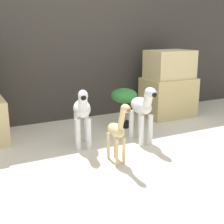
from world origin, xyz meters
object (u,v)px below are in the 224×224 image
object	(u,v)px
giraffe_figurine	(118,130)
potted_palm_front	(124,98)
zebra_left	(82,111)
zebra_right	(142,108)

from	to	relation	value
giraffe_figurine	potted_palm_front	world-z (taller)	giraffe_figurine
zebra_left	potted_palm_front	world-z (taller)	zebra_left
zebra_right	zebra_left	xyz separation A→B (m)	(-0.62, 0.18, 0.00)
zebra_left	potted_palm_front	bearing A→B (deg)	28.41
zebra_right	potted_palm_front	size ratio (longest dim) A/B	1.28
zebra_right	potted_palm_front	bearing A→B (deg)	80.98
zebra_right	potted_palm_front	distance (m)	0.57
potted_palm_front	giraffe_figurine	bearing A→B (deg)	-122.28
zebra_left	potted_palm_front	distance (m)	0.80
zebra_right	giraffe_figurine	distance (m)	0.61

